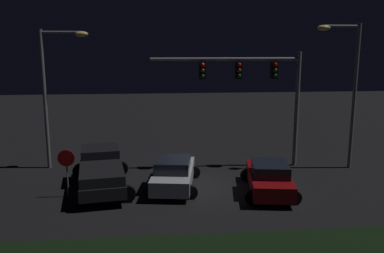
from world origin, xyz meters
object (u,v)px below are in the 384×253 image
pickup_truck (101,169)px  traffic_signal_gantry (255,81)px  car_sedan (269,178)px  street_lamp_left (54,82)px  street_lamp_right (347,79)px  car_sedan_far (173,173)px  stop_sign (67,164)px

pickup_truck → traffic_signal_gantry: 9.53m
car_sedan → street_lamp_left: bearing=73.3°
car_sedan → traffic_signal_gantry: bearing=4.9°
pickup_truck → street_lamp_right: size_ratio=0.71×
car_sedan → car_sedan_far: bearing=85.0°
street_lamp_left → street_lamp_right: bearing=-5.8°
traffic_signal_gantry → stop_sign: 10.88m
traffic_signal_gantry → stop_sign: size_ratio=3.73×
pickup_truck → car_sedan_far: pickup_truck is taller
car_sedan → street_lamp_left: 12.60m
car_sedan_far → stop_sign: 4.99m
street_lamp_left → stop_sign: bearing=-73.1°
car_sedan → street_lamp_right: size_ratio=0.58×
street_lamp_left → stop_sign: (1.46, -4.82, -3.31)m
car_sedan → street_lamp_left: size_ratio=0.60×
car_sedan_far → stop_sign: size_ratio=2.07×
pickup_truck → car_sedan_far: (3.48, -0.26, -0.26)m
street_lamp_left → stop_sign: street_lamp_left is taller
street_lamp_right → stop_sign: 15.23m
street_lamp_left → car_sedan: bearing=-25.4°
street_lamp_left → stop_sign: 6.03m
pickup_truck → car_sedan_far: 3.50m
car_sedan_far → street_lamp_right: 10.81m
street_lamp_left → car_sedan_far: bearing=-32.5°
car_sedan_far → stop_sign: (-4.86, -0.79, 0.82)m
traffic_signal_gantry → car_sedan: bearing=-93.8°
traffic_signal_gantry → street_lamp_right: bearing=-8.7°
car_sedan → street_lamp_left: street_lamp_left is taller
car_sedan_far → traffic_signal_gantry: (4.71, 3.17, 4.16)m
car_sedan_far → pickup_truck: bearing=94.3°
street_lamp_right → stop_sign: bearing=-167.5°
car_sedan → car_sedan_far: same height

